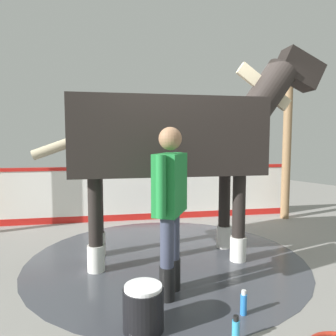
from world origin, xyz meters
name	(u,v)px	position (x,y,z in m)	size (l,w,h in m)	color
ground_plane	(174,255)	(0.00, 0.00, -0.01)	(16.00, 16.00, 0.02)	gray
wet_patch	(166,258)	(0.06, -0.15, 0.00)	(3.48, 3.48, 0.00)	#42444C
barrier_wall	(148,195)	(-1.82, 0.59, 0.47)	(2.23, 5.50, 1.03)	white
roof_post_near	(287,136)	(-0.49, 2.89, 1.60)	(0.16, 0.16, 3.19)	olive
horse	(176,138)	(0.11, -0.03, 1.53)	(1.75, 3.51, 2.72)	black
handler	(170,200)	(0.90, -0.62, 0.94)	(0.48, 0.52, 1.64)	black
wash_bucket	(143,308)	(1.27, -1.11, 0.18)	(0.33, 0.33, 0.37)	black
bottle_shampoo	(236,330)	(1.78, -0.60, 0.10)	(0.06, 0.06, 0.21)	#3399CC
bottle_spray	(244,303)	(1.53, -0.27, 0.10)	(0.06, 0.06, 0.22)	blue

